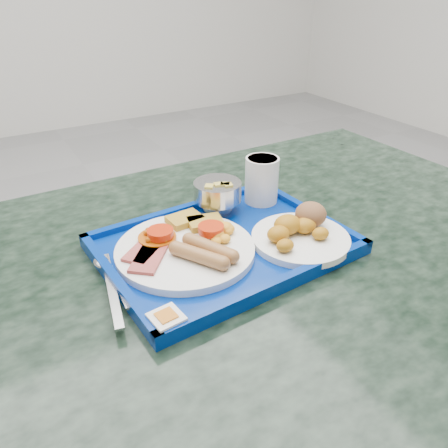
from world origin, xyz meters
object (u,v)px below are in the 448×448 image
(fruit_bowl, at_px, (218,192))
(table, at_px, (245,335))
(main_plate, at_px, (188,245))
(bread_plate, at_px, (300,231))
(juice_cup, at_px, (262,179))
(tray, at_px, (224,246))

(fruit_bowl, bearing_deg, table, -95.25)
(main_plate, height_order, fruit_bowl, fruit_bowl)
(table, relative_size, main_plate, 5.53)
(table, bearing_deg, bread_plate, -23.70)
(main_plate, relative_size, juice_cup, 2.48)
(table, bearing_deg, juice_cup, 48.15)
(main_plate, bearing_deg, table, -15.42)
(table, relative_size, bread_plate, 7.54)
(tray, distance_m, fruit_bowl, 0.13)
(table, bearing_deg, tray, 152.10)
(table, xyz_separation_m, juice_cup, (0.11, 0.13, 0.28))
(table, distance_m, bread_plate, 0.26)
(tray, xyz_separation_m, bread_plate, (0.13, -0.06, 0.02))
(juice_cup, bearing_deg, bread_plate, -99.36)
(juice_cup, bearing_deg, fruit_bowl, 176.77)
(tray, relative_size, bread_plate, 2.53)
(fruit_bowl, bearing_deg, bread_plate, -66.46)
(main_plate, xyz_separation_m, juice_cup, (0.22, 0.10, 0.04))
(tray, height_order, juice_cup, juice_cup)
(main_plate, height_order, juice_cup, juice_cup)
(main_plate, xyz_separation_m, fruit_bowl, (0.12, 0.10, 0.03))
(main_plate, bearing_deg, bread_plate, -19.28)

